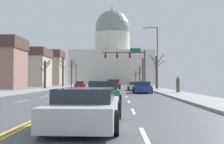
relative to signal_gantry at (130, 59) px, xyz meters
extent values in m
cube|color=#4F4F55|center=(-4.83, -16.89, -5.33)|extent=(14.00, 180.00, 0.06)
cube|color=yellow|center=(-4.95, -16.89, -5.30)|extent=(0.10, 176.40, 0.00)
cube|color=yellow|center=(-4.71, -16.89, -5.30)|extent=(0.10, 176.40, 0.00)
cube|color=silver|center=(-1.33, -40.99, -5.30)|extent=(0.12, 2.20, 0.00)
cube|color=silver|center=(-1.33, -35.79, -5.30)|extent=(0.12, 2.20, 0.00)
cube|color=silver|center=(-1.33, -30.59, -5.30)|extent=(0.12, 2.20, 0.00)
cube|color=silver|center=(-1.33, -25.39, -5.30)|extent=(0.12, 2.20, 0.00)
cube|color=silver|center=(-1.33, -20.19, -5.30)|extent=(0.12, 2.20, 0.00)
cube|color=silver|center=(-1.33, -14.99, -5.30)|extent=(0.12, 2.20, 0.00)
cube|color=silver|center=(-1.33, -9.79, -5.30)|extent=(0.12, 2.20, 0.00)
cube|color=silver|center=(-1.33, -4.59, -5.30)|extent=(0.12, 2.20, 0.00)
cube|color=silver|center=(-1.33, 0.61, -5.30)|extent=(0.12, 2.20, 0.00)
cube|color=silver|center=(-1.33, 5.81, -5.30)|extent=(0.12, 2.20, 0.00)
cube|color=silver|center=(-1.33, 11.01, -5.30)|extent=(0.12, 2.20, 0.00)
cube|color=silver|center=(-1.33, 16.21, -5.30)|extent=(0.12, 2.20, 0.00)
cube|color=silver|center=(-1.33, 21.41, -5.30)|extent=(0.12, 2.20, 0.00)
cube|color=silver|center=(-1.33, 26.61, -5.30)|extent=(0.12, 2.20, 0.00)
cube|color=silver|center=(-1.33, 31.81, -5.30)|extent=(0.12, 2.20, 0.00)
cube|color=silver|center=(-1.33, 37.01, -5.30)|extent=(0.12, 2.20, 0.00)
cube|color=silver|center=(-1.33, 42.21, -5.30)|extent=(0.12, 2.20, 0.00)
cube|color=silver|center=(-1.33, 47.41, -5.30)|extent=(0.12, 2.20, 0.00)
cube|color=silver|center=(-8.33, -30.59, -5.30)|extent=(0.12, 2.20, 0.00)
cube|color=silver|center=(-8.33, -25.39, -5.30)|extent=(0.12, 2.20, 0.00)
cube|color=silver|center=(-8.33, -20.19, -5.30)|extent=(0.12, 2.20, 0.00)
cube|color=silver|center=(-8.33, -14.99, -5.30)|extent=(0.12, 2.20, 0.00)
cube|color=silver|center=(-8.33, -9.79, -5.30)|extent=(0.12, 2.20, 0.00)
cube|color=silver|center=(-8.33, -4.59, -5.30)|extent=(0.12, 2.20, 0.00)
cube|color=silver|center=(-8.33, 0.61, -5.30)|extent=(0.12, 2.20, 0.00)
cube|color=silver|center=(-8.33, 5.81, -5.30)|extent=(0.12, 2.20, 0.00)
cube|color=silver|center=(-8.33, 11.01, -5.30)|extent=(0.12, 2.20, 0.00)
cube|color=silver|center=(-8.33, 16.21, -5.30)|extent=(0.12, 2.20, 0.00)
cube|color=silver|center=(-8.33, 21.41, -5.30)|extent=(0.12, 2.20, 0.00)
cube|color=silver|center=(-8.33, 26.61, -5.30)|extent=(0.12, 2.20, 0.00)
cube|color=silver|center=(-8.33, 31.81, -5.30)|extent=(0.12, 2.20, 0.00)
cube|color=silver|center=(-8.33, 37.01, -5.30)|extent=(0.12, 2.20, 0.00)
cube|color=silver|center=(-8.33, 42.21, -5.30)|extent=(0.12, 2.20, 0.00)
cube|color=silver|center=(-8.33, 47.41, -5.30)|extent=(0.12, 2.20, 0.00)
cube|color=gray|center=(3.67, -16.89, -5.23)|extent=(3.00, 180.00, 0.14)
cube|color=gray|center=(-13.33, -16.89, -5.23)|extent=(3.00, 180.00, 0.14)
cylinder|color=#28282D|center=(2.77, 0.01, -1.79)|extent=(0.22, 0.22, 6.75)
cylinder|color=#28282D|center=(-1.13, 0.01, 1.19)|extent=(7.80, 0.16, 0.16)
cube|color=black|center=(0.04, 0.01, 0.63)|extent=(0.32, 0.28, 0.92)
sphere|color=red|center=(0.04, -0.15, 0.91)|extent=(0.22, 0.22, 0.22)
sphere|color=#332B05|center=(0.04, -0.15, 0.63)|extent=(0.22, 0.22, 0.22)
sphere|color=black|center=(0.04, -0.15, 0.35)|extent=(0.22, 0.22, 0.22)
cube|color=black|center=(-2.30, 0.01, 0.63)|extent=(0.32, 0.28, 0.92)
sphere|color=red|center=(-2.30, -0.15, 0.91)|extent=(0.22, 0.22, 0.22)
sphere|color=#332B05|center=(-2.30, -0.15, 0.63)|extent=(0.22, 0.22, 0.22)
sphere|color=black|center=(-2.30, -0.15, 0.35)|extent=(0.22, 0.22, 0.22)
cube|color=black|center=(-4.41, 0.01, 0.63)|extent=(0.32, 0.28, 0.92)
sphere|color=red|center=(-4.41, -0.15, 0.91)|extent=(0.22, 0.22, 0.22)
sphere|color=#332B05|center=(-4.41, -0.15, 0.63)|extent=(0.22, 0.22, 0.22)
sphere|color=black|center=(-4.41, -0.15, 0.35)|extent=(0.22, 0.22, 0.22)
cube|color=#146033|center=(1.05, 0.03, 1.64)|extent=(1.90, 0.06, 0.70)
cylinder|color=#333338|center=(3.37, -11.44, -0.79)|extent=(0.14, 0.14, 8.74)
cylinder|color=#333338|center=(2.50, -11.44, 3.43)|extent=(1.74, 0.09, 0.09)
cube|color=#B2B2AD|center=(1.63, -11.44, 3.36)|extent=(0.56, 0.24, 0.16)
cube|color=beige|center=(-4.83, 65.96, 1.51)|extent=(34.17, 23.41, 13.63)
cylinder|color=beige|center=(-4.83, 65.96, 12.59)|extent=(15.22, 15.22, 8.52)
sphere|color=gray|center=(-4.83, 65.96, 19.44)|extent=(14.81, 14.81, 14.81)
cone|color=gray|center=(-4.83, 65.96, 28.05)|extent=(1.80, 1.80, 2.40)
cube|color=maroon|center=(-2.89, -4.50, -4.72)|extent=(2.24, 5.84, 0.72)
cube|color=#1E2833|center=(-2.87, -3.69, -4.06)|extent=(1.98, 2.02, 0.60)
cube|color=maroon|center=(-2.96, -7.34, -4.25)|extent=(1.93, 0.15, 0.22)
cylinder|color=black|center=(-3.89, -2.74, -4.90)|extent=(0.30, 0.81, 0.80)
cylinder|color=black|center=(-1.80, -2.79, -4.90)|extent=(0.30, 0.81, 0.80)
cylinder|color=black|center=(-3.98, -6.21, -4.90)|extent=(0.30, 0.81, 0.80)
cylinder|color=black|center=(-1.89, -6.27, -4.90)|extent=(0.30, 0.81, 0.80)
cube|color=silver|center=(0.26, -11.48, -4.84)|extent=(1.79, 4.28, 0.60)
cube|color=#232D38|center=(0.26, -11.77, -4.34)|extent=(1.57, 1.98, 0.41)
cylinder|color=black|center=(-0.63, -10.15, -4.98)|extent=(0.22, 0.64, 0.64)
cylinder|color=black|center=(1.15, -10.15, -4.98)|extent=(0.22, 0.64, 0.64)
cylinder|color=black|center=(-0.62, -12.80, -4.98)|extent=(0.22, 0.64, 0.64)
cylinder|color=black|center=(1.16, -12.80, -4.98)|extent=(0.22, 0.64, 0.64)
cube|color=navy|center=(0.59, -18.69, -4.82)|extent=(1.93, 4.48, 0.65)
cube|color=#232D38|center=(0.58, -19.04, -4.27)|extent=(1.65, 2.13, 0.45)
cylinder|color=black|center=(-0.28, -17.29, -4.98)|extent=(0.24, 0.65, 0.64)
cylinder|color=black|center=(1.53, -17.34, -4.98)|extent=(0.24, 0.65, 0.64)
cylinder|color=black|center=(-0.35, -20.04, -4.98)|extent=(0.24, 0.65, 0.64)
cylinder|color=black|center=(1.47, -20.08, -4.98)|extent=(0.24, 0.65, 0.64)
cube|color=#B71414|center=(-3.06, -25.20, -4.83)|extent=(1.98, 4.42, 0.64)
cube|color=#232D38|center=(-3.05, -25.38, -4.28)|extent=(1.68, 2.04, 0.45)
cylinder|color=black|center=(-4.02, -23.88, -4.98)|extent=(0.24, 0.65, 0.64)
cylinder|color=black|center=(-2.18, -23.82, -4.98)|extent=(0.24, 0.65, 0.64)
cylinder|color=black|center=(-3.93, -26.58, -4.98)|extent=(0.24, 0.65, 0.64)
cylinder|color=black|center=(-2.09, -26.52, -4.98)|extent=(0.24, 0.65, 0.64)
cube|color=#1E7247|center=(-2.86, -32.39, -4.80)|extent=(1.85, 4.27, 0.70)
cube|color=#232D38|center=(-2.86, -32.47, -4.21)|extent=(1.59, 2.00, 0.47)
cylinder|color=black|center=(-3.77, -31.10, -4.98)|extent=(0.24, 0.65, 0.64)
cylinder|color=black|center=(-2.01, -31.06, -4.98)|extent=(0.24, 0.65, 0.64)
cylinder|color=black|center=(-3.71, -33.72, -4.98)|extent=(0.24, 0.65, 0.64)
cylinder|color=black|center=(-1.95, -33.67, -4.98)|extent=(0.24, 0.65, 0.64)
cube|color=silver|center=(-2.93, -39.52, -4.85)|extent=(1.91, 4.67, 0.59)
cube|color=#232D38|center=(-2.94, -39.75, -4.36)|extent=(1.63, 2.22, 0.39)
cylinder|color=black|center=(-3.79, -38.07, -4.98)|extent=(0.24, 0.65, 0.64)
cylinder|color=black|center=(-2.00, -38.11, -4.98)|extent=(0.24, 0.65, 0.64)
cylinder|color=black|center=(-3.86, -40.93, -4.98)|extent=(0.24, 0.65, 0.64)
cylinder|color=black|center=(-2.07, -40.98, -4.98)|extent=(0.24, 0.65, 0.64)
cube|color=#B71414|center=(-10.06, 6.37, -4.85)|extent=(1.81, 4.38, 0.58)
cube|color=#232D38|center=(-10.07, 6.57, -4.33)|extent=(1.55, 1.93, 0.46)
cylinder|color=black|center=(-9.17, 5.04, -4.98)|extent=(0.24, 0.65, 0.64)
cylinder|color=black|center=(-10.88, 5.00, -4.98)|extent=(0.24, 0.65, 0.64)
cylinder|color=black|center=(-9.24, 7.73, -4.98)|extent=(0.24, 0.65, 0.64)
cylinder|color=black|center=(-10.95, 7.69, -4.98)|extent=(0.24, 0.65, 0.64)
cube|color=#6B6056|center=(-6.76, 20.14, -4.81)|extent=(1.90, 4.29, 0.67)
cube|color=#232D38|center=(-6.76, 20.36, -4.28)|extent=(1.66, 1.84, 0.40)
cylinder|color=black|center=(-5.84, 18.80, -4.98)|extent=(0.23, 0.64, 0.64)
cylinder|color=black|center=(-7.70, 18.82, -4.98)|extent=(0.23, 0.64, 0.64)
cylinder|color=black|center=(-5.82, 21.45, -4.98)|extent=(0.23, 0.64, 0.64)
cylinder|color=black|center=(-7.68, 21.47, -4.98)|extent=(0.23, 0.64, 0.64)
cube|color=#9EA3A8|center=(-10.12, 30.62, -4.81)|extent=(1.79, 4.27, 0.66)
cube|color=#232D38|center=(-10.12, 30.80, -4.26)|extent=(1.55, 2.10, 0.45)
cylinder|color=black|center=(-9.24, 29.32, -4.98)|extent=(0.23, 0.64, 0.64)
cylinder|color=black|center=(-10.96, 29.30, -4.98)|extent=(0.23, 0.64, 0.64)
cylinder|color=black|center=(-9.28, 31.95, -4.98)|extent=(0.23, 0.64, 0.64)
cylinder|color=black|center=(-11.01, 31.92, -4.98)|extent=(0.23, 0.64, 0.64)
cube|color=#B2A38E|center=(-23.30, 10.73, -1.96)|extent=(10.42, 7.80, 6.69)
cube|color=#47332D|center=(-23.30, 10.73, 2.32)|extent=(10.84, 8.11, 1.87)
cube|color=tan|center=(-23.27, 30.85, -1.22)|extent=(8.13, 7.62, 8.16)
cube|color=#47332D|center=(-23.27, 30.85, 3.99)|extent=(8.46, 7.92, 2.26)
cylinder|color=#4C3D2D|center=(3.89, -7.00, -2.64)|extent=(0.35, 0.35, 5.05)
cylinder|color=#4C3D2D|center=(4.43, -7.51, -1.33)|extent=(1.17, 1.12, 0.85)
cylinder|color=#4C3D2D|center=(3.53, -6.51, -0.51)|extent=(0.84, 1.07, 0.77)
cylinder|color=#4C3D2D|center=(4.43, -7.05, -0.66)|extent=(1.18, 0.23, 1.57)
cylinder|color=#4C3D2D|center=(3.46, -7.10, -0.96)|extent=(0.97, 0.32, 1.28)
cylinder|color=#4C3D2D|center=(3.72, -6.23, -1.62)|extent=(0.45, 1.60, 1.10)
cylinder|color=brown|center=(-13.57, 22.72, -2.21)|extent=(0.24, 0.24, 5.92)
cylinder|color=brown|center=(-13.48, 23.37, -0.23)|extent=(0.28, 1.36, 0.89)
cylinder|color=brown|center=(-13.95, 22.61, 0.34)|extent=(0.85, 0.33, 0.80)
cylinder|color=brown|center=(-14.06, 22.63, 0.97)|extent=(1.07, 0.29, 1.56)
cylinder|color=brown|center=(-13.90, 22.38, -0.69)|extent=(0.74, 0.75, 0.96)
cylinder|color=brown|center=(-13.22, 22.44, 0.29)|extent=(0.76, 0.63, 0.66)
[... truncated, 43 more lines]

